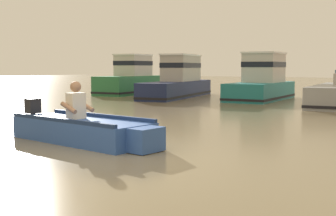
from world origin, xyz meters
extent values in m
plane|color=#7A6B4C|center=(0.00, 0.00, 0.00)|extent=(120.00, 120.00, 0.00)
cube|color=#2D519E|center=(-1.41, 1.23, 0.22)|extent=(3.18, 1.36, 0.44)
cube|color=#2D519E|center=(0.31, 1.08, 0.22)|extent=(0.45, 0.64, 0.42)
cube|color=navy|center=(-1.37, 1.74, 0.47)|extent=(3.03, 0.34, 0.08)
cube|color=navy|center=(-1.46, 0.72, 0.47)|extent=(3.03, 0.34, 0.08)
cube|color=#3C62B2|center=(-1.51, 1.24, 0.40)|extent=(0.37, 1.03, 0.06)
cylinder|color=black|center=(-3.06, 1.37, 0.27)|extent=(0.11, 0.11, 0.54)
cube|color=black|center=(-3.06, 1.37, 0.62)|extent=(0.26, 0.30, 0.32)
cube|color=beige|center=(-1.56, 1.24, 0.70)|extent=(0.25, 0.36, 0.52)
sphere|color=#9E7051|center=(-1.56, 1.24, 1.08)|extent=(0.22, 0.22, 0.22)
cylinder|color=#9E7051|center=(-1.49, 1.46, 0.68)|extent=(0.43, 0.13, 0.23)
cylinder|color=#9E7051|center=(-1.53, 1.02, 0.68)|extent=(0.43, 0.13, 0.23)
cube|color=#287042|center=(-10.50, 13.71, 0.50)|extent=(2.21, 4.67, 1.00)
cube|color=black|center=(-10.50, 13.71, 0.17)|extent=(2.26, 4.72, 0.10)
cube|color=beige|center=(-10.54, 14.12, 1.55)|extent=(1.54, 2.03, 1.11)
cube|color=black|center=(-10.54, 14.12, 1.69)|extent=(1.58, 2.07, 0.24)
cube|color=white|center=(-10.54, 14.12, 2.15)|extent=(1.62, 2.13, 0.08)
cube|color=#19234C|center=(-7.03, 13.18, 0.39)|extent=(2.94, 6.72, 0.78)
cube|color=black|center=(-7.03, 13.18, 0.14)|extent=(2.99, 6.76, 0.10)
cube|color=#B2ADA3|center=(-7.16, 13.76, 1.41)|extent=(1.77, 2.94, 1.25)
cube|color=black|center=(-7.16, 13.76, 1.56)|extent=(1.80, 2.98, 0.24)
cube|color=white|center=(-7.16, 13.76, 2.07)|extent=(1.86, 3.09, 0.08)
cube|color=#1E727A|center=(-2.95, 13.86, 0.39)|extent=(2.22, 5.00, 0.78)
cube|color=black|center=(-2.95, 13.86, 0.14)|extent=(2.27, 5.04, 0.10)
cube|color=beige|center=(-2.98, 14.30, 1.43)|extent=(1.59, 2.15, 1.29)
cube|color=black|center=(-2.98, 14.30, 1.59)|extent=(1.63, 2.19, 0.24)
cube|color=white|center=(-2.98, 14.30, 2.12)|extent=(1.67, 2.26, 0.08)
camera|label=1|loc=(4.90, -4.90, 1.46)|focal=47.15mm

